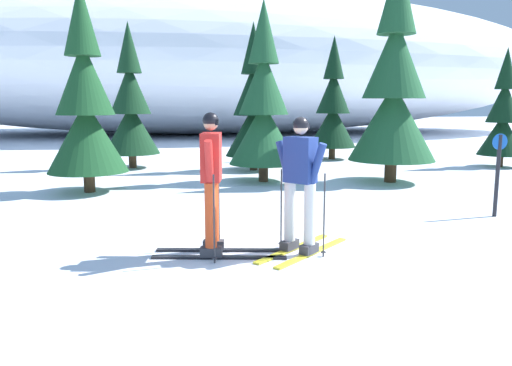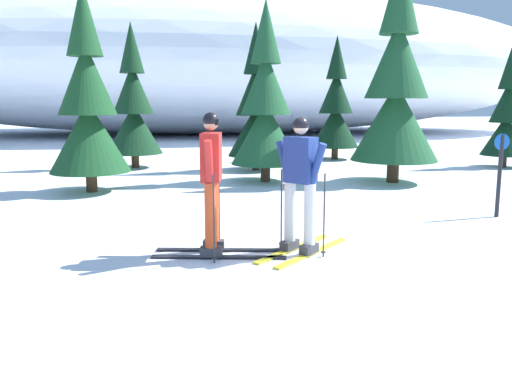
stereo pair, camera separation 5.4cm
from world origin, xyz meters
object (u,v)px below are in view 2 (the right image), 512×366
(pine_tree_left, at_px, (133,108))
(pine_tree_center, at_px, (256,109))
(pine_tree_far_left, at_px, (88,106))
(pine_tree_center_left, at_px, (266,107))
(skier_navy_jacket, at_px, (300,183))
(skier_red_jacket, at_px, (212,181))
(trail_marker_post, at_px, (500,170))
(pine_tree_right, at_px, (336,108))
(pine_tree_center_right, at_px, (396,89))
(pine_tree_far_right, at_px, (507,118))

(pine_tree_left, height_order, pine_tree_center, pine_tree_left)
(pine_tree_far_left, distance_m, pine_tree_center_left, 4.20)
(skier_navy_jacket, height_order, pine_tree_far_left, pine_tree_far_left)
(skier_red_jacket, distance_m, pine_tree_center, 8.53)
(pine_tree_center_left, bearing_deg, trail_marker_post, -55.50)
(skier_red_jacket, relative_size, pine_tree_right, 0.44)
(skier_navy_jacket, distance_m, pine_tree_left, 9.95)
(pine_tree_center, bearing_deg, pine_tree_right, 36.47)
(skier_navy_jacket, bearing_deg, pine_tree_right, 68.88)
(pine_tree_center_left, xyz_separation_m, pine_tree_center_right, (3.12, -0.67, 0.44))
(pine_tree_left, bearing_deg, pine_tree_center, -18.41)
(skier_navy_jacket, distance_m, pine_tree_right, 11.59)
(pine_tree_left, distance_m, pine_tree_center, 3.74)
(skier_red_jacket, xyz_separation_m, pine_tree_far_right, (9.73, 7.60, 0.55))
(skier_red_jacket, relative_size, pine_tree_far_right, 0.51)
(skier_red_jacket, xyz_separation_m, skier_navy_jacket, (1.14, -0.13, -0.04))
(pine_tree_far_left, height_order, pine_tree_center, pine_tree_far_left)
(skier_navy_jacket, distance_m, trail_marker_post, 4.23)
(pine_tree_center_left, xyz_separation_m, pine_tree_center, (0.15, 2.21, -0.09))
(pine_tree_left, xyz_separation_m, pine_tree_center_right, (6.52, -4.07, 0.49))
(pine_tree_left, relative_size, trail_marker_post, 3.00)
(pine_tree_left, height_order, pine_tree_center_right, pine_tree_center_right)
(pine_tree_far_left, height_order, pine_tree_far_right, pine_tree_far_left)
(pine_tree_right, xyz_separation_m, trail_marker_post, (-0.21, -9.29, -0.96))
(pine_tree_center_right, bearing_deg, skier_navy_jacket, -125.27)
(skier_red_jacket, bearing_deg, trail_marker_post, 14.95)
(pine_tree_right, bearing_deg, skier_red_jacket, -116.47)
(skier_red_jacket, distance_m, pine_tree_right, 11.92)
(pine_tree_far_right, bearing_deg, pine_tree_right, 145.41)
(pine_tree_center, bearing_deg, pine_tree_center_right, -44.16)
(skier_red_jacket, height_order, pine_tree_far_left, pine_tree_far_left)
(skier_red_jacket, relative_size, pine_tree_center, 0.44)
(pine_tree_left, distance_m, pine_tree_far_right, 11.39)
(skier_red_jacket, bearing_deg, pine_tree_left, 99.09)
(pine_tree_left, height_order, pine_tree_far_right, pine_tree_left)
(skier_red_jacket, distance_m, pine_tree_far_right, 12.35)
(pine_tree_right, bearing_deg, pine_tree_far_right, -34.59)
(skier_red_jacket, xyz_separation_m, pine_tree_right, (5.30, 10.65, 0.81))
(pine_tree_far_left, relative_size, trail_marker_post, 3.12)
(skier_navy_jacket, relative_size, pine_tree_left, 0.41)
(pine_tree_far_left, relative_size, pine_tree_far_right, 1.24)
(pine_tree_right, bearing_deg, pine_tree_left, -169.77)
(pine_tree_left, distance_m, pine_tree_center_right, 7.70)
(pine_tree_left, xyz_separation_m, trail_marker_post, (6.60, -8.06, -1.00))
(pine_tree_center_right, bearing_deg, pine_tree_center, 135.84)
(skier_navy_jacket, relative_size, pine_tree_far_right, 0.49)
(skier_navy_jacket, bearing_deg, pine_tree_center_left, 83.01)
(skier_red_jacket, relative_size, trail_marker_post, 1.28)
(skier_red_jacket, xyz_separation_m, pine_tree_left, (-1.51, 9.42, 0.85))
(skier_navy_jacket, distance_m, pine_tree_center_left, 6.27)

